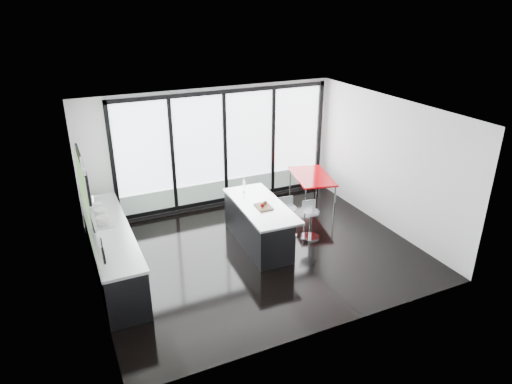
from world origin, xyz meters
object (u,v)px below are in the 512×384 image
bar_stool_far (288,221)px  island (258,224)px  bar_stool_near (311,224)px  red_table (311,190)px

bar_stool_far → island: bearing=-170.8°
bar_stool_near → island: bearing=172.8°
island → bar_stool_near: 1.12m
island → bar_stool_far: size_ratio=3.34×
bar_stool_near → bar_stool_far: size_ratio=0.96×
island → bar_stool_far: island is taller
island → bar_stool_near: bearing=-13.4°
bar_stool_near → red_table: (0.87, 1.40, 0.07)m
bar_stool_near → bar_stool_far: bar_stool_far is taller
island → red_table: size_ratio=1.53×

